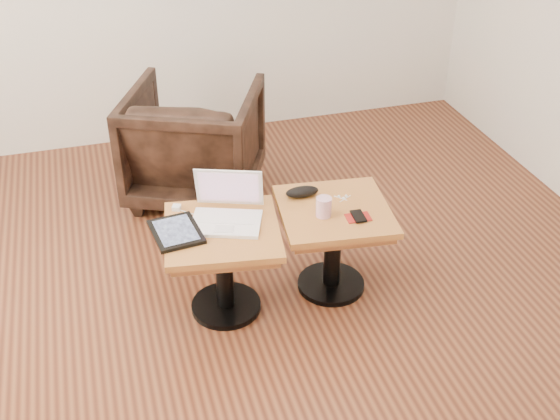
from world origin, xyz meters
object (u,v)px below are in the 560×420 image
object	(u,v)px
side_table_right	(334,229)
armchair	(195,143)
side_table_left	(223,249)
striped_cup	(324,207)
laptop	(227,211)

from	to	relation	value
side_table_right	armchair	world-z (taller)	armchair
side_table_left	armchair	xyz separation A→B (m)	(0.07, 1.12, -0.01)
striped_cup	armchair	bearing A→B (deg)	109.59
side_table_left	side_table_right	xyz separation A→B (m)	(0.55, 0.02, 0.00)
side_table_left	striped_cup	size ratio (longest dim) A/B	6.24
side_table_right	striped_cup	bearing A→B (deg)	-142.30
side_table_right	laptop	distance (m)	0.54
side_table_right	striped_cup	size ratio (longest dim) A/B	6.08
side_table_left	side_table_right	bearing A→B (deg)	10.05
striped_cup	armchair	size ratio (longest dim) A/B	0.12
striped_cup	side_table_left	bearing A→B (deg)	176.67
side_table_right	striped_cup	distance (m)	0.19
laptop	side_table_left	bearing A→B (deg)	-100.76
side_table_right	armchair	xyz separation A→B (m)	(-0.48, 1.11, -0.01)
laptop	striped_cup	bearing A→B (deg)	8.29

